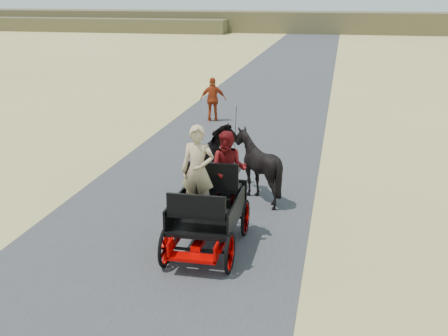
% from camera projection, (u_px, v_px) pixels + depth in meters
% --- Properties ---
extents(ground, '(140.00, 140.00, 0.00)m').
position_uv_depth(ground, '(115.00, 302.00, 9.38)').
color(ground, tan).
extents(road, '(6.00, 140.00, 0.01)m').
position_uv_depth(road, '(115.00, 302.00, 9.38)').
color(road, '#38383A').
rests_on(road, ground).
extents(ridge_far, '(140.00, 6.00, 2.40)m').
position_uv_depth(ridge_far, '(315.00, 22.00, 66.81)').
color(ridge_far, brown).
rests_on(ridge_far, ground).
extents(ridge_near, '(40.00, 4.00, 1.60)m').
position_uv_depth(ridge_near, '(67.00, 24.00, 69.05)').
color(ridge_near, brown).
rests_on(ridge_near, ground).
extents(carriage, '(1.30, 2.40, 0.72)m').
position_uv_depth(carriage, '(208.00, 232.00, 11.25)').
color(carriage, black).
rests_on(carriage, ground).
extents(horse_left, '(0.91, 2.01, 1.70)m').
position_uv_depth(horse_left, '(214.00, 163.00, 14.00)').
color(horse_left, black).
rests_on(horse_left, ground).
extents(horse_right, '(1.37, 1.54, 1.70)m').
position_uv_depth(horse_right, '(257.00, 166.00, 13.79)').
color(horse_right, black).
rests_on(horse_right, ground).
extents(driver_man, '(0.66, 0.43, 1.80)m').
position_uv_depth(driver_man, '(198.00, 171.00, 10.95)').
color(driver_man, tan).
rests_on(driver_man, carriage).
extents(passenger_woman, '(0.77, 0.60, 1.58)m').
position_uv_depth(passenger_woman, '(228.00, 169.00, 11.40)').
color(passenger_woman, '#660C0F').
rests_on(passenger_woman, carriage).
extents(pedestrian, '(1.08, 0.63, 1.73)m').
position_uv_depth(pedestrian, '(213.00, 99.00, 21.99)').
color(pedestrian, '#A13212').
rests_on(pedestrian, ground).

